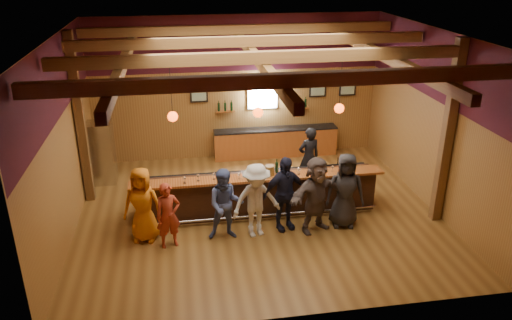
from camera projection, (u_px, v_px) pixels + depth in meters
The scene contains 27 objects.
room at pixel (258, 91), 11.65m from camera, with size 9.04×9.00×4.52m.
bar_counter at pixel (258, 192), 12.78m from camera, with size 6.30×1.07×1.11m.
back_bar_cabinet at pixel (275, 142), 16.22m from camera, with size 4.00×0.52×0.95m.
window at pixel (262, 94), 15.76m from camera, with size 0.95×0.09×0.95m.
framed_pictures at pixel (289, 91), 15.86m from camera, with size 5.35×0.05×0.45m.
wine_shelves at pixel (263, 108), 15.86m from camera, with size 3.00×0.18×0.30m.
pendant_lights at pixel (258, 112), 11.79m from camera, with size 4.24×0.24×1.37m.
stainless_fridge at pixel (102, 153), 14.25m from camera, with size 0.70×0.70×1.80m, color silver.
customer_orange at pixel (143, 205), 11.35m from camera, with size 0.88×0.57×1.80m, color #C56712.
customer_redvest at pixel (168, 216), 11.13m from camera, with size 0.56×0.37×1.55m, color #9C311C.
customer_denim at pixel (226, 205), 11.42m from camera, with size 0.84×0.66×1.73m, color #485991.
customer_white at pixel (256, 201), 11.50m from camera, with size 1.17×0.67×1.81m, color beige.
customer_navy at pixel (284, 194), 11.79m from camera, with size 1.09×0.45×1.86m, color black.
customer_brown at pixel (316, 195), 11.72m from camera, with size 1.74×0.55×1.88m, color #534643.
customer_dark at pixel (345, 190), 11.93m from camera, with size 0.91×0.59×1.87m, color black.
bartender at pixel (309, 157), 13.96m from camera, with size 0.65×0.42×1.77m, color black.
ice_bucket at pixel (270, 170), 12.29m from camera, with size 0.22×0.22×0.25m, color olive.
bottle_a at pixel (277, 167), 12.41m from camera, with size 0.08×0.08×0.36m.
bottle_b at pixel (283, 167), 12.43m from camera, with size 0.08×0.08×0.38m.
glass_a at pixel (143, 181), 11.72m from camera, with size 0.08×0.08×0.18m.
glass_b at pixel (184, 178), 11.86m from camera, with size 0.08×0.08×0.17m.
glass_c at pixel (198, 176), 11.98m from camera, with size 0.08×0.08×0.17m.
glass_d at pixel (214, 175), 12.06m from camera, with size 0.08×0.08×0.17m.
glass_e at pixel (239, 175), 12.08m from camera, with size 0.07×0.07×0.16m.
glass_f at pixel (299, 170), 12.34m from camera, with size 0.08×0.08×0.17m.
glass_g at pixel (312, 166), 12.47m from camera, with size 0.09×0.09×0.20m.
glass_h at pixel (332, 167), 12.47m from camera, with size 0.08×0.08×0.17m.
Camera 1 is at (-1.87, -11.15, 6.24)m, focal length 35.00 mm.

